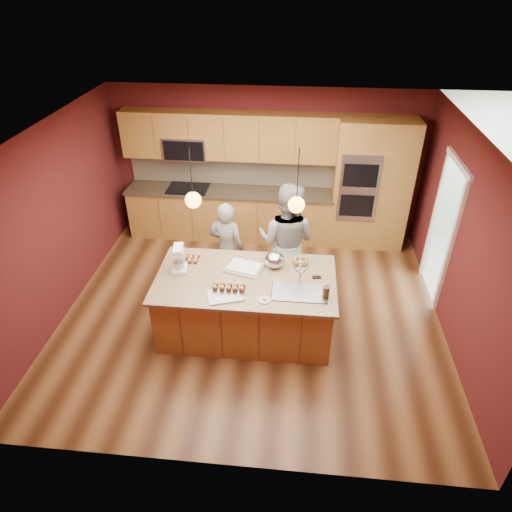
# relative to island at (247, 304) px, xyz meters

# --- Properties ---
(floor) EXTENTS (5.50, 5.50, 0.00)m
(floor) POSITION_rel_island_xyz_m (0.03, 0.39, -0.45)
(floor) COLOR #422311
(floor) RESTS_ON ground
(ceiling) EXTENTS (5.50, 5.50, 0.00)m
(ceiling) POSITION_rel_island_xyz_m (0.03, 0.39, 2.25)
(ceiling) COLOR white
(ceiling) RESTS_ON ground
(wall_back) EXTENTS (5.50, 0.00, 5.50)m
(wall_back) POSITION_rel_island_xyz_m (0.03, 2.89, 0.90)
(wall_back) COLOR #4C1517
(wall_back) RESTS_ON ground
(wall_front) EXTENTS (5.50, 0.00, 5.50)m
(wall_front) POSITION_rel_island_xyz_m (0.03, -2.11, 0.90)
(wall_front) COLOR #4C1517
(wall_front) RESTS_ON ground
(wall_left) EXTENTS (0.00, 5.00, 5.00)m
(wall_left) POSITION_rel_island_xyz_m (-2.72, 0.39, 0.90)
(wall_left) COLOR #4C1517
(wall_left) RESTS_ON ground
(wall_right) EXTENTS (0.00, 5.00, 5.00)m
(wall_right) POSITION_rel_island_xyz_m (2.78, 0.39, 0.90)
(wall_right) COLOR #4C1517
(wall_right) RESTS_ON ground
(cabinet_run) EXTENTS (3.74, 0.64, 2.30)m
(cabinet_run) POSITION_rel_island_xyz_m (-0.65, 2.63, 0.53)
(cabinet_run) COLOR olive
(cabinet_run) RESTS_ON floor
(oven_column) EXTENTS (1.30, 0.62, 2.30)m
(oven_column) POSITION_rel_island_xyz_m (1.87, 2.58, 0.70)
(oven_column) COLOR olive
(oven_column) RESTS_ON floor
(doorway_trim) EXTENTS (0.08, 1.11, 2.20)m
(doorway_trim) POSITION_rel_island_xyz_m (2.76, 1.19, 0.60)
(doorway_trim) COLOR white
(doorway_trim) RESTS_ON wall_right
(pendant_left) EXTENTS (0.20, 0.20, 0.80)m
(pendant_left) POSITION_rel_island_xyz_m (-0.64, 0.00, 1.55)
(pendant_left) COLOR black
(pendant_left) RESTS_ON ceiling
(pendant_right) EXTENTS (0.20, 0.20, 0.80)m
(pendant_right) POSITION_rel_island_xyz_m (0.61, 0.00, 1.55)
(pendant_right) COLOR black
(pendant_right) RESTS_ON ceiling
(island) EXTENTS (2.40, 1.34, 1.26)m
(island) POSITION_rel_island_xyz_m (0.00, 0.00, 0.00)
(island) COLOR olive
(island) RESTS_ON floor
(person_left) EXTENTS (0.61, 0.47, 1.51)m
(person_left) POSITION_rel_island_xyz_m (-0.41, 0.93, 0.30)
(person_left) COLOR black
(person_left) RESTS_ON floor
(person_right) EXTENTS (1.06, 0.92, 1.85)m
(person_right) POSITION_rel_island_xyz_m (0.48, 0.93, 0.47)
(person_right) COLOR gray
(person_right) RESTS_ON floor
(stand_mixer) EXTENTS (0.23, 0.29, 0.37)m
(stand_mixer) POSITION_rel_island_xyz_m (-0.92, 0.10, 0.59)
(stand_mixer) COLOR white
(stand_mixer) RESTS_ON island
(sheet_cake) EXTENTS (0.57, 0.49, 0.05)m
(sheet_cake) POSITION_rel_island_xyz_m (-0.06, 0.22, 0.45)
(sheet_cake) COLOR silver
(sheet_cake) RESTS_ON island
(cooling_rack) EXTENTS (0.52, 0.44, 0.02)m
(cooling_rack) POSITION_rel_island_xyz_m (-0.22, -0.40, 0.44)
(cooling_rack) COLOR #A0A1A7
(cooling_rack) RESTS_ON island
(mixing_bowl) EXTENTS (0.27, 0.27, 0.23)m
(mixing_bowl) POSITION_rel_island_xyz_m (0.35, 0.32, 0.54)
(mixing_bowl) COLOR silver
(mixing_bowl) RESTS_ON island
(plate) EXTENTS (0.16, 0.16, 0.01)m
(plate) POSITION_rel_island_xyz_m (0.27, -0.44, 0.44)
(plate) COLOR silver
(plate) RESTS_ON island
(tumbler) EXTENTS (0.08, 0.08, 0.17)m
(tumbler) POSITION_rel_island_xyz_m (1.03, -0.31, 0.51)
(tumbler) COLOR #372110
(tumbler) RESTS_ON island
(phone) EXTENTS (0.13, 0.08, 0.01)m
(phone) POSITION_rel_island_xyz_m (0.93, 0.11, 0.44)
(phone) COLOR black
(phone) RESTS_ON island
(cupcakes_left) EXTENTS (0.24, 0.24, 0.07)m
(cupcakes_left) POSITION_rel_island_xyz_m (-0.83, 0.36, 0.47)
(cupcakes_left) COLOR tan
(cupcakes_left) RESTS_ON island
(cupcakes_rack) EXTENTS (0.43, 0.17, 0.08)m
(cupcakes_rack) POSITION_rel_island_xyz_m (-0.20, -0.27, 0.49)
(cupcakes_rack) COLOR tan
(cupcakes_rack) RESTS_ON island
(cupcakes_right) EXTENTS (0.22, 0.22, 0.07)m
(cupcakes_right) POSITION_rel_island_xyz_m (0.71, 0.43, 0.46)
(cupcakes_right) COLOR tan
(cupcakes_right) RESTS_ON island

